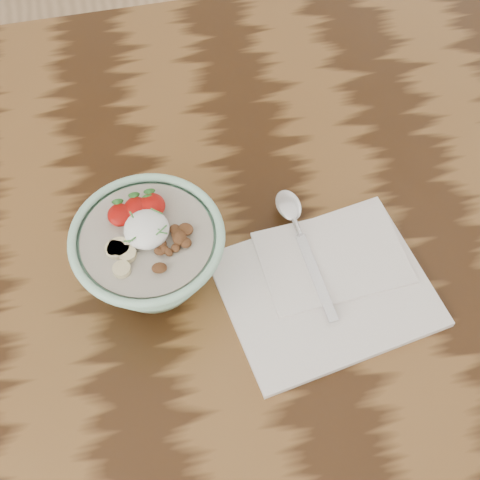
# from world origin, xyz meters

# --- Properties ---
(table) EXTENTS (1.60, 0.90, 0.75)m
(table) POSITION_xyz_m (0.00, 0.00, 0.66)
(table) COLOR #311C0C
(table) RESTS_ON ground
(breakfast_bowl) EXTENTS (0.18, 0.18, 0.12)m
(breakfast_bowl) POSITION_xyz_m (-0.17, -0.06, 0.81)
(breakfast_bowl) COLOR #9DD3B3
(breakfast_bowl) RESTS_ON table
(napkin) EXTENTS (0.27, 0.24, 0.02)m
(napkin) POSITION_xyz_m (0.04, -0.12, 0.76)
(napkin) COLOR white
(napkin) RESTS_ON table
(spoon) EXTENTS (0.04, 0.20, 0.01)m
(spoon) POSITION_xyz_m (0.02, -0.03, 0.77)
(spoon) COLOR silver
(spoon) RESTS_ON napkin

